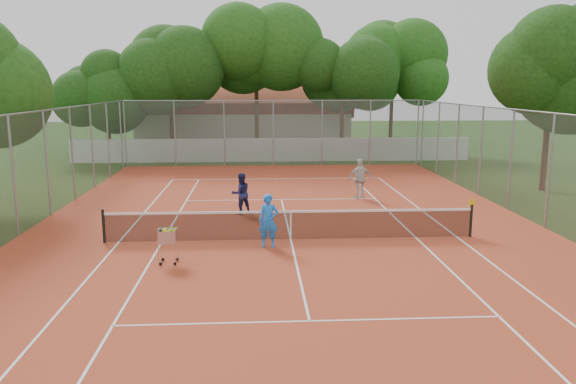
{
  "coord_description": "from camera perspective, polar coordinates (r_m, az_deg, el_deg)",
  "views": [
    {
      "loc": [
        -1.1,
        -17.51,
        4.96
      ],
      "look_at": [
        0.0,
        1.5,
        1.3
      ],
      "focal_mm": 35.0,
      "sensor_mm": 36.0,
      "label": 1
    }
  ],
  "objects": [
    {
      "name": "player_far_right",
      "position": [
        24.76,
        7.35,
        1.36
      ],
      "size": [
        1.1,
        0.61,
        1.76
      ],
      "primitive_type": "imported",
      "rotation": [
        0.0,
        0.0,
        3.32
      ],
      "color": "silver",
      "rests_on": "court_pad"
    },
    {
      "name": "tennis_net",
      "position": [
        18.1,
        0.28,
        -3.35
      ],
      "size": [
        11.88,
        0.1,
        0.98
      ],
      "primitive_type": "cube",
      "color": "black",
      "rests_on": "court_pad"
    },
    {
      "name": "boundary_wall",
      "position": [
        36.77,
        -1.58,
        4.3
      ],
      "size": [
        26.0,
        0.3,
        1.5
      ],
      "primitive_type": "cube",
      "color": "white",
      "rests_on": "ground"
    },
    {
      "name": "ground",
      "position": [
        18.24,
        0.27,
        -4.9
      ],
      "size": [
        120.0,
        120.0,
        0.0
      ],
      "primitive_type": "plane",
      "color": "#1B3C10",
      "rests_on": "ground"
    },
    {
      "name": "ball_hopper",
      "position": [
        16.04,
        -12.07,
        -5.29
      ],
      "size": [
        0.62,
        0.62,
        1.08
      ],
      "primitive_type": "cube",
      "rotation": [
        0.0,
        0.0,
        0.21
      ],
      "color": "#B0AFB6",
      "rests_on": "court_pad"
    },
    {
      "name": "clubhouse",
      "position": [
        46.61,
        -4.46,
        7.45
      ],
      "size": [
        16.4,
        9.0,
        4.4
      ],
      "primitive_type": "cube",
      "color": "beige",
      "rests_on": "ground"
    },
    {
      "name": "tropical_trees",
      "position": [
        39.53,
        -1.75,
        10.93
      ],
      "size": [
        29.0,
        19.0,
        10.0
      ],
      "primitive_type": "cube",
      "color": "#12340D",
      "rests_on": "ground"
    },
    {
      "name": "court_pad",
      "position": [
        18.23,
        0.27,
        -4.87
      ],
      "size": [
        18.0,
        34.0,
        0.02
      ],
      "primitive_type": "cube",
      "color": "#AD3F21",
      "rests_on": "ground"
    },
    {
      "name": "court_lines",
      "position": [
        18.23,
        0.27,
        -4.83
      ],
      "size": [
        10.98,
        23.78,
        0.01
      ],
      "primitive_type": "cube",
      "color": "white",
      "rests_on": "court_pad"
    },
    {
      "name": "player_far_left",
      "position": [
        21.75,
        -4.8,
        -0.15
      ],
      "size": [
        0.94,
        0.84,
        1.59
      ],
      "primitive_type": "imported",
      "rotation": [
        0.0,
        0.0,
        3.51
      ],
      "color": "navy",
      "rests_on": "court_pad"
    },
    {
      "name": "player_near",
      "position": [
        17.22,
        -2.0,
        -2.94
      ],
      "size": [
        0.63,
        0.44,
        1.66
      ],
      "primitive_type": "imported",
      "rotation": [
        0.0,
        0.0,
        -0.07
      ],
      "color": "#1C78F2",
      "rests_on": "court_pad"
    },
    {
      "name": "perimeter_fence",
      "position": [
        17.8,
        0.28,
        1.3
      ],
      "size": [
        18.0,
        34.0,
        4.0
      ],
      "primitive_type": "cube",
      "color": "slate",
      "rests_on": "ground"
    }
  ]
}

